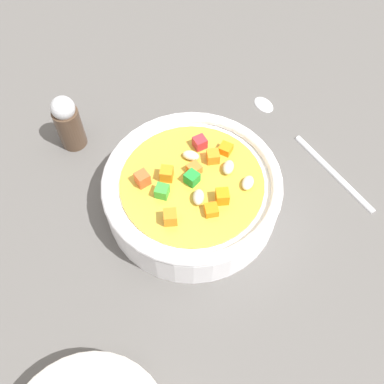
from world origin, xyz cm
name	(u,v)px	position (x,y,z in cm)	size (l,w,h in cm)	color
ground_plane	(192,208)	(0.00, 0.00, -1.00)	(140.00, 140.00, 2.00)	#565451
soup_bowl_main	(192,191)	(-0.01, 0.00, 3.07)	(20.97, 20.97, 6.71)	white
spoon	(306,143)	(-13.49, -11.92, 0.42)	(17.32, 17.97, 0.86)	silver
pepper_shaker	(68,122)	(17.55, -6.83, 4.07)	(3.39, 3.39, 8.24)	#4C3828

